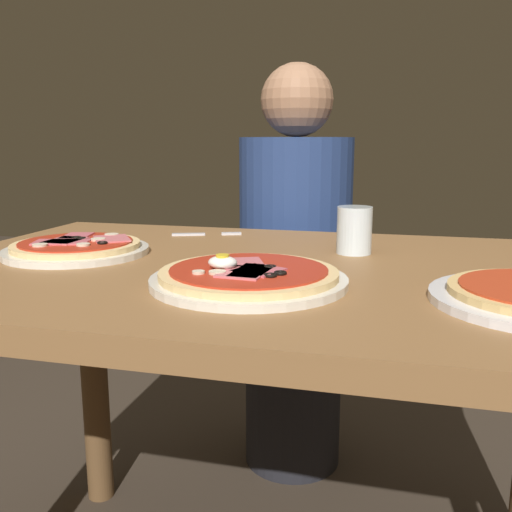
% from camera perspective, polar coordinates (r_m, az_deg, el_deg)
% --- Properties ---
extents(dining_table, '(1.20, 0.78, 0.76)m').
position_cam_1_polar(dining_table, '(1.02, 0.44, -7.73)').
color(dining_table, olive).
rests_on(dining_table, ground).
extents(pizza_foreground, '(0.30, 0.30, 0.05)m').
position_cam_1_polar(pizza_foreground, '(0.85, -0.78, -2.10)').
color(pizza_foreground, silver).
rests_on(pizza_foreground, dining_table).
extents(pizza_across_left, '(0.27, 0.27, 0.03)m').
position_cam_1_polar(pizza_across_left, '(1.13, -17.63, 0.80)').
color(pizza_across_left, silver).
rests_on(pizza_across_left, dining_table).
extents(water_glass_near, '(0.07, 0.07, 0.09)m').
position_cam_1_polar(water_glass_near, '(1.09, 9.87, 2.25)').
color(water_glass_near, silver).
rests_on(water_glass_near, dining_table).
extents(fork, '(0.15, 0.07, 0.00)m').
position_cam_1_polar(fork, '(1.30, -5.55, 2.21)').
color(fork, silver).
rests_on(fork, dining_table).
extents(diner_person, '(0.32, 0.32, 1.18)m').
position_cam_1_polar(diner_person, '(1.66, 3.90, -2.79)').
color(diner_person, black).
rests_on(diner_person, ground).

